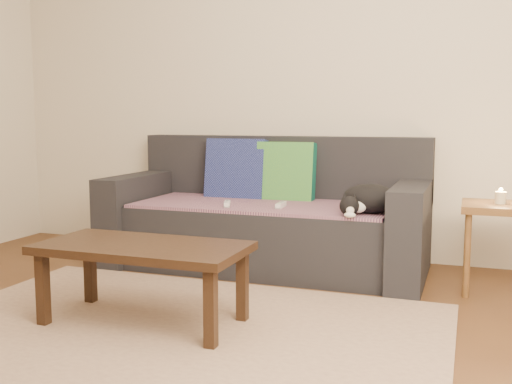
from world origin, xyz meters
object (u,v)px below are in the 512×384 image
cat (369,199)px  coffee_table (143,254)px  sofa (268,221)px  side_table (499,220)px  wii_remote_a (227,204)px  wii_remote_b (281,205)px

cat → coffee_table: bearing=-154.0°
sofa → side_table: sofa is taller
wii_remote_a → coffee_table: size_ratio=0.15×
coffee_table → sofa: bearing=81.9°
cat → side_table: 0.74m
wii_remote_a → cat: bearing=-109.4°
side_table → coffee_table: bearing=-144.6°
sofa → wii_remote_a: sofa is taller
cat → wii_remote_b: 0.57m
sofa → wii_remote_b: bearing=-53.8°
cat → wii_remote_a: 0.90m
cat → wii_remote_b: (-0.56, 0.06, -0.07)m
sofa → wii_remote_a: bearing=-121.1°
sofa → wii_remote_a: (-0.18, -0.29, 0.15)m
wii_remote_b → coffee_table: size_ratio=0.15×
sofa → cat: sofa is taller
sofa → wii_remote_b: size_ratio=14.00×
wii_remote_b → cat: bearing=-98.7°
sofa → cat: 0.80m
sofa → coffee_table: 1.33m
side_table → coffee_table: (-1.64, -1.16, -0.08)m
wii_remote_a → side_table: size_ratio=0.29×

